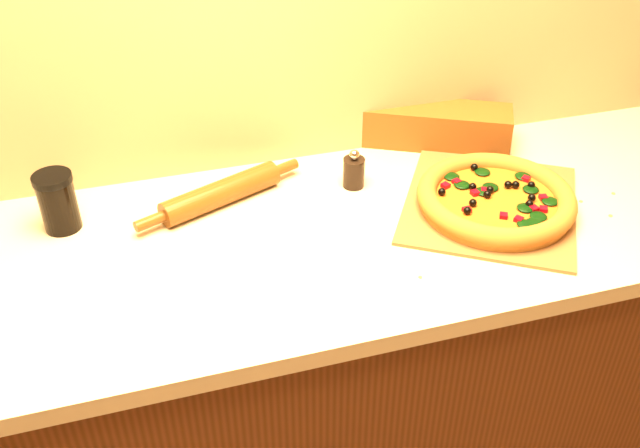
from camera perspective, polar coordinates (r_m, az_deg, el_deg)
The scene contains 8 objects.
cabinet at distance 1.85m, azimuth -2.45°, elevation -12.95°, with size 2.80×0.65×0.86m, color #4B2610.
countertop at distance 1.54m, azimuth -2.87°, elevation -1.78°, with size 2.84×0.68×0.04m, color beige.
pizza_peel at distance 1.68m, azimuth 13.47°, elevation 1.87°, with size 0.54×0.59×0.01m.
pizza at distance 1.64m, azimuth 13.88°, elevation 1.97°, with size 0.35×0.35×0.05m.
pepper_grinder at distance 1.68m, azimuth 2.72°, elevation 4.23°, with size 0.05×0.05×0.10m.
rolling_pin at distance 1.63m, azimuth -7.93°, elevation 2.46°, with size 0.40×0.18×0.06m.
bread_bag at distance 1.88m, azimuth 9.30°, elevation 7.79°, with size 0.37×0.12×0.10m, color brown.
dark_jar at distance 1.62m, azimuth -20.24°, elevation 1.69°, with size 0.08×0.08×0.13m.
Camera 1 is at (-0.27, 0.23, 1.81)m, focal length 40.00 mm.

